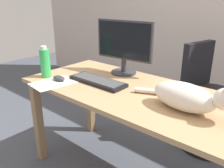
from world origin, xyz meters
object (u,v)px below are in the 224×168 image
Objects in this scene: monitor at (124,45)px; computer_mouse at (59,78)px; keyboard at (98,81)px; water_bottle at (45,63)px; office_chair at (206,104)px; cat at (188,97)px.

monitor is 0.55m from computer_mouse.
keyboard is 0.43m from water_bottle.
office_chair is at bearing 48.40° from monitor.
monitor is at bearing 156.03° from cat.
monitor is at bearing 49.19° from water_bottle.
water_bottle is (-1.06, -0.16, 0.03)m from cat.
monitor is 2.02× the size of water_bottle.
cat is at bearing -23.97° from monitor.
computer_mouse reaches higher than keyboard.
office_chair is at bearing 53.55° from computer_mouse.
computer_mouse is (-0.25, -0.45, -0.21)m from monitor.
computer_mouse is (-0.25, -0.15, 0.00)m from keyboard.
office_chair is 3.94× the size of water_bottle.
keyboard is at bearing 31.27° from computer_mouse.
keyboard is 0.67m from cat.
water_bottle reaches higher than cat.
office_chair is 1.30m from computer_mouse.
computer_mouse is 0.17m from water_bottle.
cat reaches higher than computer_mouse.
cat is (0.66, -0.30, -0.15)m from monitor.
water_bottle is at bearing -171.38° from cat.
monitor is 1.09× the size of keyboard.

